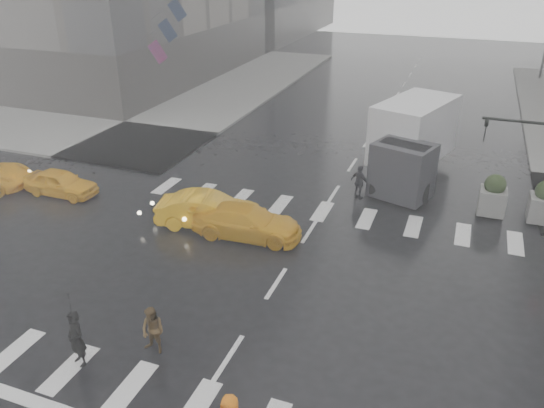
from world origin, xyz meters
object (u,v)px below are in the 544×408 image
at_px(box_truck, 411,140).
at_px(pedestrian_brown, 153,330).
at_px(taxi_mid, 208,211).
at_px(taxi_front, 61,183).

bearing_deg(box_truck, pedestrian_brown, -90.12).
bearing_deg(taxi_mid, pedestrian_brown, -177.74).
xyz_separation_m(pedestrian_brown, taxi_mid, (-2.02, 7.53, -0.04)).
xyz_separation_m(taxi_mid, box_truck, (7.15, 8.24, 1.30)).
bearing_deg(pedestrian_brown, taxi_front, 146.95).
bearing_deg(taxi_front, pedestrian_brown, -128.49).
xyz_separation_m(pedestrian_brown, box_truck, (5.13, 15.76, 1.26)).
height_order(taxi_front, box_truck, box_truck).
height_order(pedestrian_brown, box_truck, box_truck).
height_order(taxi_front, taxi_mid, taxi_mid).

